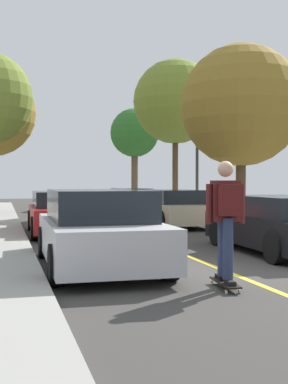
{
  "coord_description": "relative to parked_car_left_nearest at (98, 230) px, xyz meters",
  "views": [
    {
      "loc": [
        -3.75,
        -7.91,
        1.56
      ],
      "look_at": [
        -0.12,
        4.99,
        1.29
      ],
      "focal_mm": 47.42,
      "sensor_mm": 36.0,
      "label": 1
    }
  ],
  "objects": [
    {
      "name": "ground",
      "position": [
        2.07,
        -1.11,
        -0.69
      ],
      "size": [
        80.0,
        80.0,
        0.0
      ],
      "primitive_type": "plane",
      "color": "#3D3A38"
    },
    {
      "name": "center_line",
      "position": [
        2.07,
        2.89,
        -0.68
      ],
      "size": [
        0.12,
        39.2,
        0.01
      ],
      "primitive_type": "cube",
      "color": "gold",
      "rests_on": "ground"
    },
    {
      "name": "parked_car_left_nearest",
      "position": [
        0.0,
        0.0,
        0.0
      ],
      "size": [
        2.05,
        4.38,
        1.41
      ],
      "color": "#B7B7BC",
      "rests_on": "ground"
    },
    {
      "name": "parked_car_left_near",
      "position": [
        0.0,
        6.17,
        -0.05
      ],
      "size": [
        1.89,
        4.39,
        1.27
      ],
      "color": "maroon",
      "rests_on": "ground"
    },
    {
      "name": "parked_car_right_nearest",
      "position": [
        4.13,
        0.83,
        -0.06
      ],
      "size": [
        1.93,
        4.31,
        1.25
      ],
      "color": "black",
      "rests_on": "ground"
    },
    {
      "name": "parked_car_right_near",
      "position": [
        4.14,
        7.86,
        -0.05
      ],
      "size": [
        1.97,
        4.69,
        1.28
      ],
      "color": "#BCAD89",
      "rests_on": "ground"
    },
    {
      "name": "parked_car_right_far",
      "position": [
        4.13,
        13.96,
        -0.07
      ],
      "size": [
        1.91,
        4.16,
        1.25
      ],
      "color": "#B7B7BC",
      "rests_on": "ground"
    },
    {
      "name": "street_tree_right_nearest",
      "position": [
        6.26,
        6.88,
        3.48
      ],
      "size": [
        4.18,
        4.18,
        6.13
      ],
      "color": "#4C3823",
      "rests_on": "sidewalk_right"
    },
    {
      "name": "street_tree_right_near",
      "position": [
        6.26,
        13.72,
        4.65
      ],
      "size": [
        3.98,
        3.98,
        7.2
      ],
      "color": "#4C3823",
      "rests_on": "sidewalk_right"
    },
    {
      "name": "street_tree_right_far",
      "position": [
        6.26,
        21.34,
        3.85
      ],
      "size": [
        3.01,
        3.01,
        5.96
      ],
      "color": "brown",
      "rests_on": "sidewalk_right"
    },
    {
      "name": "streetlamp",
      "position": [
        5.89,
        9.99,
        2.76
      ],
      "size": [
        0.36,
        0.24,
        5.8
      ],
      "color": "#38383D",
      "rests_on": "sidewalk_right"
    },
    {
      "name": "skateboard",
      "position": [
        1.45,
        -2.27,
        -0.6
      ],
      "size": [
        0.32,
        0.86,
        0.1
      ],
      "color": "black",
      "rests_on": "ground"
    },
    {
      "name": "skateboarder",
      "position": [
        1.44,
        -2.31,
        0.42
      ],
      "size": [
        0.59,
        0.71,
        1.75
      ],
      "color": "black",
      "rests_on": "skateboard"
    }
  ]
}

